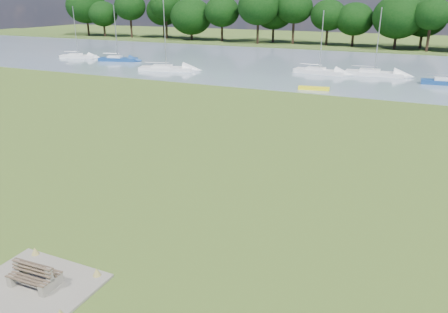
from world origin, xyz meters
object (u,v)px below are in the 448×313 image
at_px(sailboat_3, 447,81).
at_px(sailboat_4, 166,67).
at_px(sailboat_2, 374,72).
at_px(sailboat_5, 319,70).
at_px(sailboat_1, 117,58).
at_px(sailboat_7, 78,55).
at_px(bench_pair, 34,275).
at_px(kayak, 314,88).

relative_size(sailboat_3, sailboat_4, 0.84).
xyz_separation_m(sailboat_2, sailboat_5, (-6.79, -1.27, -0.01)).
bearing_deg(sailboat_1, sailboat_3, -16.84).
relative_size(sailboat_1, sailboat_2, 1.00).
xyz_separation_m(sailboat_1, sailboat_7, (-8.45, 0.46, -0.08)).
relative_size(bench_pair, sailboat_7, 0.21).
relative_size(sailboat_4, sailboat_5, 1.16).
bearing_deg(sailboat_1, sailboat_7, 160.55).
bearing_deg(sailboat_5, kayak, -73.23).
bearing_deg(sailboat_4, bench_pair, -79.94).
xyz_separation_m(sailboat_3, sailboat_4, (-34.96, -4.43, -0.02)).
bearing_deg(sailboat_3, sailboat_5, 170.09).
height_order(sailboat_2, sailboat_7, sailboat_2).
xyz_separation_m(bench_pair, sailboat_1, (-32.85, 47.63, 0.09)).
relative_size(sailboat_1, sailboat_4, 0.91).
bearing_deg(sailboat_7, sailboat_4, -30.12).
relative_size(bench_pair, kayak, 0.52).
bearing_deg(sailboat_1, bench_pair, -71.74).
distance_m(bench_pair, sailboat_4, 47.68).
xyz_separation_m(sailboat_4, sailboat_7, (-20.27, 5.30, -0.00)).
distance_m(bench_pair, sailboat_2, 50.61).
relative_size(sailboat_1, sailboat_7, 1.03).
xyz_separation_m(sailboat_3, sailboat_7, (-55.23, 0.87, -0.03)).
distance_m(sailboat_1, sailboat_5, 31.57).
bearing_deg(sailboat_5, sailboat_3, -0.28).
distance_m(kayak, sailboat_7, 43.18).
relative_size(sailboat_2, sailboat_5, 1.05).
distance_m(kayak, sailboat_2, 13.22).
height_order(kayak, sailboat_1, sailboat_1).
distance_m(sailboat_1, sailboat_2, 38.42).
height_order(sailboat_3, sailboat_4, sailboat_4).
bearing_deg(sailboat_4, sailboat_1, 141.62).
xyz_separation_m(bench_pair, sailboat_7, (-41.30, 48.08, 0.02)).
bearing_deg(kayak, sailboat_2, 59.66).
relative_size(bench_pair, sailboat_5, 0.22).
relative_size(bench_pair, sailboat_3, 0.22).
height_order(bench_pair, sailboat_4, sailboat_4).
bearing_deg(sailboat_1, sailboat_4, -38.60).
distance_m(sailboat_2, sailboat_7, 46.83).
bearing_deg(kayak, sailboat_4, 158.50).
height_order(sailboat_1, sailboat_2, sailboat_1).
distance_m(sailboat_3, sailboat_4, 35.24).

